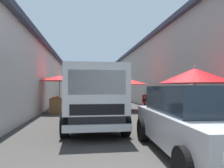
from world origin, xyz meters
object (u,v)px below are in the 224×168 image
object	(u,v)px
delivery_truck	(94,99)
vendor_by_crates	(192,101)
parked_scooter	(145,103)
fruit_stall_far_left	(78,85)
fruit_stall_near_right	(195,83)
fruit_stall_far_right	(59,83)
fruit_stall_near_left	(125,83)
vendor_in_shade	(85,95)
hatchback_car	(198,120)

from	to	relation	value
delivery_truck	vendor_by_crates	size ratio (longest dim) A/B	3.09
parked_scooter	fruit_stall_far_left	bearing A→B (deg)	33.99
fruit_stall_near_right	fruit_stall_far_left	bearing A→B (deg)	16.17
fruit_stall_far_left	vendor_by_crates	world-z (taller)	fruit_stall_far_left
fruit_stall_near_right	parked_scooter	distance (m)	7.25
fruit_stall_far_right	delivery_truck	bearing A→B (deg)	-162.65
delivery_truck	fruit_stall_far_right	bearing A→B (deg)	17.35
fruit_stall_near_right	fruit_stall_far_left	world-z (taller)	fruit_stall_far_left
fruit_stall_far_left	fruit_stall_far_right	size ratio (longest dim) A/B	0.94
fruit_stall_near_right	fruit_stall_near_left	world-z (taller)	fruit_stall_near_left
fruit_stall_far_left	parked_scooter	size ratio (longest dim) A/B	1.38
parked_scooter	delivery_truck	bearing A→B (deg)	151.32
fruit_stall_far_left	delivery_truck	bearing A→B (deg)	-176.15
fruit_stall_far_left	vendor_in_shade	distance (m)	6.37
fruit_stall_far_right	parked_scooter	bearing A→B (deg)	-80.35
delivery_truck	parked_scooter	bearing A→B (deg)	-28.68
vendor_in_shade	delivery_truck	bearing A→B (deg)	-177.94
fruit_stall_near_right	hatchback_car	world-z (taller)	fruit_stall_near_right
delivery_truck	hatchback_car	bearing A→B (deg)	-143.50
fruit_stall_far_right	vendor_in_shade	bearing A→B (deg)	-51.74
vendor_by_crates	parked_scooter	bearing A→B (deg)	1.51
hatchback_car	vendor_in_shade	xyz separation A→B (m)	(9.49, 2.25, 0.22)
fruit_stall_far_left	delivery_truck	distance (m)	13.12
fruit_stall_near_right	vendor_in_shade	distance (m)	8.17
vendor_by_crates	parked_scooter	xyz separation A→B (m)	(5.81, 0.15, -0.47)
fruit_stall_near_left	fruit_stall_far_left	bearing A→B (deg)	24.37
vendor_in_shade	parked_scooter	size ratio (longest dim) A/B	1.00
fruit_stall_near_right	vendor_by_crates	distance (m)	1.61
fruit_stall_far_left	vendor_in_shade	world-z (taller)	fruit_stall_far_left
fruit_stall_far_right	vendor_by_crates	world-z (taller)	fruit_stall_far_right
fruit_stall_far_right	parked_scooter	xyz separation A→B (m)	(0.90, -5.30, -1.21)
fruit_stall_near_left	hatchback_car	world-z (taller)	fruit_stall_near_left
fruit_stall_far_right	parked_scooter	distance (m)	5.52
fruit_stall_near_right	fruit_stall_far_right	xyz separation A→B (m)	(6.25, 4.85, 0.10)
fruit_stall_near_right	fruit_stall_far_right	distance (m)	7.91
fruit_stall_far_left	hatchback_car	world-z (taller)	fruit_stall_far_left
fruit_stall_far_right	fruit_stall_near_right	bearing A→B (deg)	-142.17
fruit_stall_far_left	parked_scooter	world-z (taller)	fruit_stall_far_left
fruit_stall_far_right	vendor_by_crates	xyz separation A→B (m)	(-4.91, -5.46, -0.74)
fruit_stall_near_right	vendor_in_shade	xyz separation A→B (m)	(7.43, 3.35, -0.61)
vendor_by_crates	parked_scooter	size ratio (longest dim) A/B	0.97
fruit_stall_far_right	hatchback_car	world-z (taller)	fruit_stall_far_right
fruit_stall_near_left	vendor_by_crates	distance (m)	5.82
fruit_stall_far_right	delivery_truck	world-z (taller)	fruit_stall_far_right
fruit_stall_near_right	fruit_stall_far_right	world-z (taller)	fruit_stall_far_right
fruit_stall_near_right	vendor_in_shade	world-z (taller)	fruit_stall_near_right
delivery_truck	vendor_by_crates	distance (m)	3.77
delivery_truck	fruit_stall_near_right	bearing A→B (deg)	-101.80
hatchback_car	delivery_truck	distance (m)	3.38
hatchback_car	vendor_in_shade	distance (m)	9.76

